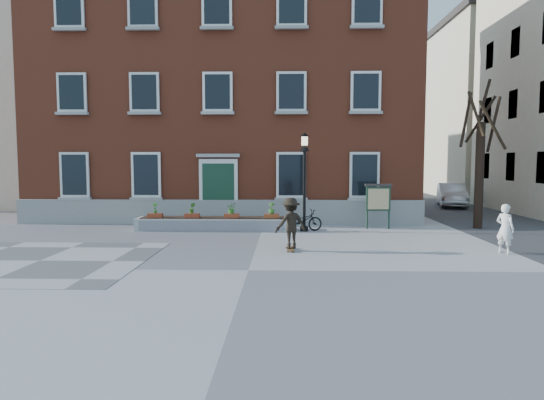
{
  "coord_description": "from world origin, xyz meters",
  "views": [
    {
      "loc": [
        0.96,
        -12.33,
        2.85
      ],
      "look_at": [
        0.5,
        4.0,
        1.5
      ],
      "focal_mm": 32.0,
      "sensor_mm": 36.0,
      "label": 1
    }
  ],
  "objects_px": {
    "parked_car": "(452,195)",
    "skateboarder": "(291,223)",
    "bicycle": "(302,220)",
    "notice_board": "(378,199)",
    "lamp_post": "(304,168)",
    "bystander": "(505,229)"
  },
  "relations": [
    {
      "from": "lamp_post",
      "to": "notice_board",
      "type": "distance_m",
      "value": 3.42
    },
    {
      "from": "bicycle",
      "to": "notice_board",
      "type": "bearing_deg",
      "value": -93.74
    },
    {
      "from": "bicycle",
      "to": "lamp_post",
      "type": "bearing_deg",
      "value": -72.35
    },
    {
      "from": "bicycle",
      "to": "parked_car",
      "type": "bearing_deg",
      "value": -59.83
    },
    {
      "from": "parked_car",
      "to": "bicycle",
      "type": "bearing_deg",
      "value": -118.63
    },
    {
      "from": "skateboarder",
      "to": "lamp_post",
      "type": "bearing_deg",
      "value": 82.09
    },
    {
      "from": "lamp_post",
      "to": "skateboarder",
      "type": "distance_m",
      "value": 4.56
    },
    {
      "from": "notice_board",
      "to": "skateboarder",
      "type": "bearing_deg",
      "value": -126.6
    },
    {
      "from": "parked_car",
      "to": "skateboarder",
      "type": "relative_size",
      "value": 2.59
    },
    {
      "from": "parked_car",
      "to": "lamp_post",
      "type": "bearing_deg",
      "value": -118.54
    },
    {
      "from": "parked_car",
      "to": "lamp_post",
      "type": "xyz_separation_m",
      "value": [
        -9.45,
        -10.57,
        1.82
      ]
    },
    {
      "from": "bicycle",
      "to": "bystander",
      "type": "height_order",
      "value": "bystander"
    },
    {
      "from": "parked_car",
      "to": "notice_board",
      "type": "relative_size",
      "value": 2.32
    },
    {
      "from": "bystander",
      "to": "skateboarder",
      "type": "relative_size",
      "value": 0.91
    },
    {
      "from": "lamp_post",
      "to": "notice_board",
      "type": "xyz_separation_m",
      "value": [
        3.08,
        0.74,
        -1.28
      ]
    },
    {
      "from": "notice_board",
      "to": "skateboarder",
      "type": "distance_m",
      "value": 6.16
    },
    {
      "from": "notice_board",
      "to": "skateboarder",
      "type": "height_order",
      "value": "notice_board"
    },
    {
      "from": "bicycle",
      "to": "notice_board",
      "type": "xyz_separation_m",
      "value": [
        3.17,
        0.8,
        0.82
      ]
    },
    {
      "from": "bicycle",
      "to": "bystander",
      "type": "distance_m",
      "value": 7.49
    },
    {
      "from": "bicycle",
      "to": "bystander",
      "type": "xyz_separation_m",
      "value": [
        6.03,
        -4.42,
        0.32
      ]
    },
    {
      "from": "bystander",
      "to": "notice_board",
      "type": "bearing_deg",
      "value": -7.52
    },
    {
      "from": "bystander",
      "to": "lamp_post",
      "type": "xyz_separation_m",
      "value": [
        -5.95,
        4.49,
        1.78
      ]
    }
  ]
}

